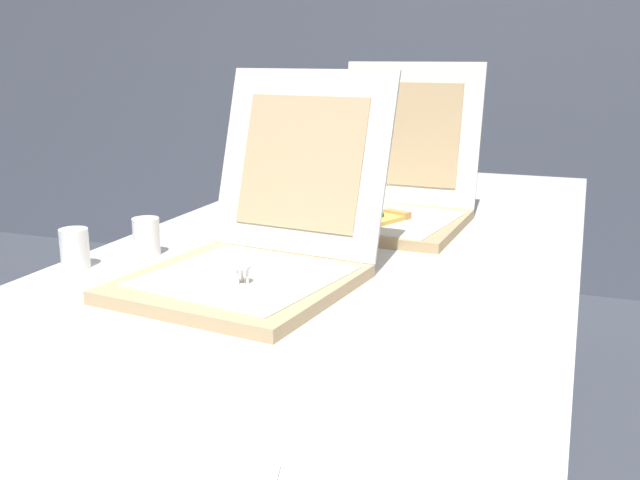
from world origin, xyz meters
name	(u,v)px	position (x,y,z in m)	size (l,w,h in m)	color
wall_back	(495,13)	(0.00, 2.80, 1.30)	(10.00, 0.10, 2.60)	slate
table	(338,270)	(0.00, 0.59, 0.69)	(0.93, 2.15, 0.73)	silver
pizza_box_front	(254,252)	(-0.07, 0.34, 0.79)	(0.40, 0.49, 0.36)	tan
pizza_box_middle	(389,201)	(0.04, 0.85, 0.79)	(0.37, 0.43, 0.37)	tan
cup_white_near_center	(146,236)	(-0.34, 0.42, 0.77)	(0.05, 0.05, 0.07)	white
cup_white_far	(296,191)	(-0.25, 0.96, 0.77)	(0.05, 0.05, 0.07)	white
cup_white_near_left	(75,248)	(-0.41, 0.30, 0.77)	(0.05, 0.05, 0.07)	white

